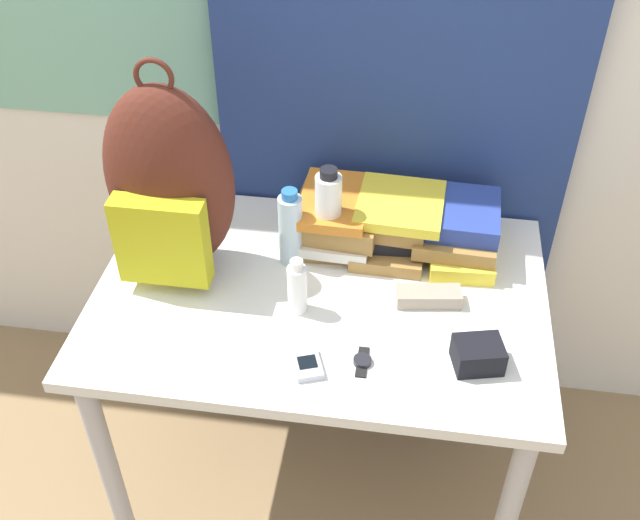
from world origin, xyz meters
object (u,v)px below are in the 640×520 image
(water_bottle, at_px, (291,228))
(sunglasses_case, at_px, (429,297))
(book_stack_center, at_px, (396,222))
(backpack, at_px, (169,186))
(cell_phone, at_px, (307,365))
(book_stack_left, at_px, (336,217))
(wristwatch, at_px, (362,361))
(sunscreen_bottle, at_px, (297,288))
(camera_pouch, at_px, (478,355))
(sports_bottle, at_px, (329,217))
(book_stack_right, at_px, (458,229))

(water_bottle, xyz_separation_m, sunglasses_case, (0.34, -0.11, -0.08))
(book_stack_center, bearing_deg, water_bottle, -156.96)
(backpack, bearing_deg, cell_phone, -38.63)
(backpack, distance_m, book_stack_left, 0.43)
(book_stack_center, height_order, water_bottle, water_bottle)
(book_stack_left, xyz_separation_m, wristwatch, (0.11, -0.42, -0.06))
(cell_phone, bearing_deg, sunscreen_bottle, 106.21)
(book_stack_center, height_order, camera_pouch, book_stack_center)
(backpack, xyz_separation_m, sports_bottle, (0.36, 0.08, -0.11))
(book_stack_center, xyz_separation_m, sunscreen_bottle, (-0.20, -0.28, -0.00))
(camera_pouch, bearing_deg, backpack, 162.28)
(book_stack_center, bearing_deg, cell_phone, -108.72)
(sports_bottle, xyz_separation_m, sunglasses_case, (0.25, -0.13, -0.11))
(water_bottle, bearing_deg, camera_pouch, -32.34)
(sports_bottle, relative_size, wristwatch, 2.98)
(wristwatch, bearing_deg, backpack, 151.41)
(backpack, bearing_deg, sunglasses_case, -4.69)
(book_stack_right, relative_size, sunglasses_case, 1.77)
(sports_bottle, bearing_deg, water_bottle, -162.10)
(sports_bottle, relative_size, camera_pouch, 2.20)
(sunscreen_bottle, bearing_deg, book_stack_left, 79.12)
(sunscreen_bottle, relative_size, camera_pouch, 1.24)
(backpack, height_order, sunglasses_case, backpack)
(sunscreen_bottle, bearing_deg, book_stack_right, 37.65)
(book_stack_right, height_order, camera_pouch, book_stack_right)
(sunscreen_bottle, bearing_deg, backpack, 159.50)
(book_stack_left, bearing_deg, sports_bottle, -97.60)
(backpack, relative_size, book_stack_left, 2.02)
(book_stack_center, xyz_separation_m, water_bottle, (-0.25, -0.11, 0.03))
(backpack, relative_size, book_stack_center, 1.99)
(water_bottle, bearing_deg, sunglasses_case, -17.16)
(book_stack_right, distance_m, sunscreen_bottle, 0.46)
(book_stack_left, relative_size, camera_pouch, 2.28)
(book_stack_right, distance_m, sports_bottle, 0.33)
(wristwatch, bearing_deg, camera_pouch, 7.25)
(book_stack_right, bearing_deg, sports_bottle, -166.54)
(book_stack_left, height_order, book_stack_center, book_stack_center)
(book_stack_right, xyz_separation_m, sunscreen_bottle, (-0.36, -0.28, 0.00))
(book_stack_right, relative_size, camera_pouch, 2.35)
(wristwatch, bearing_deg, book_stack_left, 104.86)
(water_bottle, relative_size, cell_phone, 2.14)
(backpack, relative_size, water_bottle, 2.59)
(book_stack_center, bearing_deg, book_stack_left, -179.44)
(water_bottle, relative_size, sunglasses_case, 1.34)
(backpack, relative_size, camera_pouch, 4.61)
(sunglasses_case, height_order, camera_pouch, camera_pouch)
(sports_bottle, distance_m, cell_phone, 0.39)
(cell_phone, bearing_deg, wristwatch, 14.71)
(cell_phone, bearing_deg, book_stack_right, 55.59)
(sports_bottle, xyz_separation_m, sunscreen_bottle, (-0.04, -0.20, -0.06))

